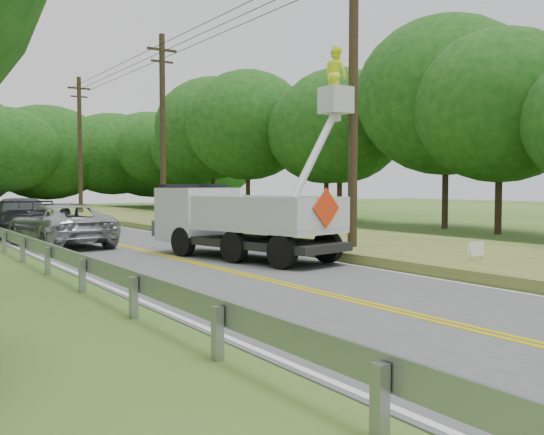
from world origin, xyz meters
TOP-DOWN VIEW (x-y plane):
  - ground at (0.00, 0.00)m, footprint 140.00×140.00m
  - road at (0.00, 14.00)m, footprint 7.20×96.00m
  - guardrail at (-4.02, 14.91)m, footprint 0.18×48.00m
  - utility_poles at (5.00, 17.02)m, footprint 1.60×43.30m
  - tall_grass_verge at (7.10, 14.00)m, footprint 7.00×96.00m
  - treeline_right at (15.79, 24.20)m, footprint 11.37×55.14m
  - bucket_truck at (1.78, 10.86)m, footprint 4.70×6.81m
  - suv_silver at (-1.96, 17.19)m, footprint 2.99×5.72m
  - suv_darkgrey at (-2.34, 22.62)m, footprint 2.87×5.98m
  - yard_sign at (5.39, 4.55)m, footprint 0.54×0.08m

SIDE VIEW (x-z plane):
  - ground at x=0.00m, z-range 0.00..0.00m
  - road at x=0.00m, z-range 0.00..0.02m
  - tall_grass_verge at x=7.10m, z-range 0.00..0.30m
  - guardrail at x=-4.02m, z-range 0.17..0.94m
  - yard_sign at x=5.39m, z-range 0.17..0.96m
  - suv_silver at x=-1.96m, z-range 0.02..1.56m
  - suv_darkgrey at x=-2.34m, z-range 0.02..1.70m
  - bucket_truck at x=1.78m, z-range -1.74..4.70m
  - utility_poles at x=5.00m, z-range 0.27..10.27m
  - treeline_right at x=15.79m, z-range 0.72..11.60m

